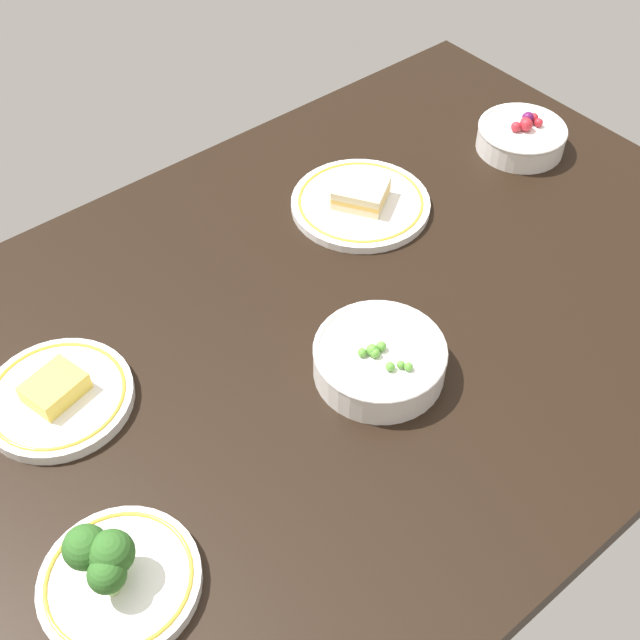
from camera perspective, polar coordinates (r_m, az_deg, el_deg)
dining_table at (r=112.05cm, az=-0.00°, el=-1.38°), size 136.89×87.71×4.00cm
plate_broccoli at (r=90.82cm, az=-14.17°, el=-16.61°), size 17.08×17.08×8.21cm
bowl_berries at (r=144.00cm, az=13.82°, el=12.29°), size 14.74×14.74×6.15cm
bowl_peas at (r=104.16cm, az=4.16°, el=-2.73°), size 16.99×16.99×5.88cm
plate_cheese at (r=106.98cm, az=-17.74°, el=-5.07°), size 18.57×18.57×4.23cm
plate_sandwich at (r=128.56cm, az=2.84°, el=8.23°), size 21.64×21.64×4.48cm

